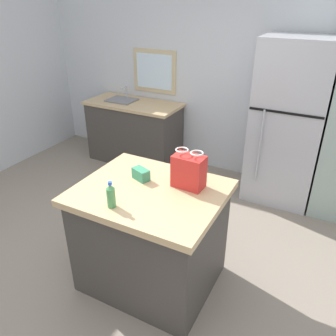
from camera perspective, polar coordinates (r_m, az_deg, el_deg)
The scene contains 8 objects.
ground at distance 3.28m, azimuth -5.56°, elevation -16.86°, with size 6.79×6.79×0.00m, color gray.
back_wall at distance 4.61m, azimuth 10.25°, elevation 15.41°, with size 5.66×0.13×2.72m.
kitchen_island at distance 2.90m, azimuth -2.82°, elevation -11.42°, with size 1.13×0.94×0.93m.
refrigerator at distance 4.14m, azimuth 19.56°, elevation 7.02°, with size 0.77×0.70×1.90m.
sink_counter at distance 5.06m, azimuth -5.69°, elevation 6.17°, with size 1.36×0.64×1.09m.
shopping_bag at distance 2.61m, azimuth 3.52°, elevation -0.52°, with size 0.25×0.16×0.31m.
small_box at distance 2.76m, azimuth -4.59°, elevation -1.05°, with size 0.15×0.08×0.09m, color #388E66.
bottle at distance 2.42m, azimuth -9.60°, elevation -4.63°, with size 0.06×0.06×0.20m.
Camera 1 is at (1.36, -1.93, 2.29)m, focal length 36.15 mm.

